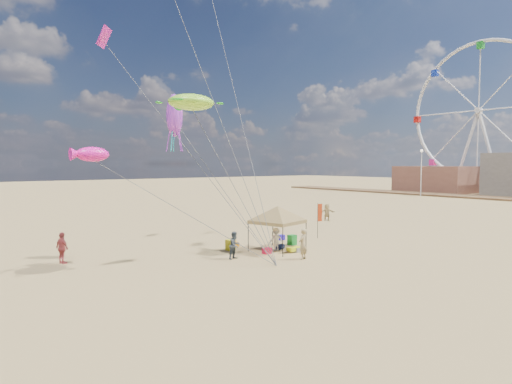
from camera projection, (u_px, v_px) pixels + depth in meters
ground at (289, 267)px, 24.32m from camera, size 280.00×280.00×0.00m
canopy_tent at (277, 208)px, 28.77m from camera, size 5.32×5.32×3.38m
feather_flag at (319, 215)px, 33.79m from camera, size 0.41×0.10×2.68m
cooler_red at (267, 251)px, 27.96m from camera, size 0.54×0.38×0.38m
cooler_blue at (281, 237)px, 33.01m from camera, size 0.54×0.38×0.38m
bag_navy at (280, 247)px, 29.31m from camera, size 0.69×0.54×0.36m
bag_orange at (236, 244)px, 30.38m from camera, size 0.54×0.69×0.36m
chair_green at (292, 240)px, 31.01m from camera, size 0.50×0.50×0.70m
chair_yellow at (230, 245)px, 29.06m from camera, size 0.50×0.50×0.70m
crate_grey at (298, 250)px, 28.42m from camera, size 0.34×0.30×0.28m
beach_cart at (294, 249)px, 28.51m from camera, size 0.90×0.50×0.24m
person_near_a at (303, 244)px, 26.25m from camera, size 0.79×0.65×1.85m
person_near_b at (235, 245)px, 26.35m from camera, size 0.95×0.82×1.66m
person_near_c at (276, 240)px, 28.75m from camera, size 1.10×0.80×1.53m
person_far_a at (62, 248)px, 25.09m from camera, size 0.73×1.15×1.82m
person_far_c at (327, 212)px, 43.93m from camera, size 1.62×1.30×1.73m
building_north at (436, 179)px, 88.85m from camera, size 10.00×14.00×5.20m
lamp_north at (421, 165)px, 78.15m from camera, size 0.50×0.50×8.25m
ferris_wheel at (478, 118)px, 86.71m from camera, size 1.14×27.76×29.80m
turtle_kite at (191, 102)px, 23.72m from camera, size 3.03×2.67×0.86m
fish_kite at (93, 154)px, 22.53m from camera, size 1.73×0.92×0.76m
squid_kite at (174, 115)px, 26.79m from camera, size 1.15×1.15×2.57m
stunt_kite_pink at (104, 37)px, 28.17m from camera, size 1.29×1.41×1.22m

